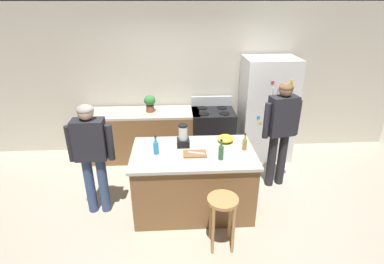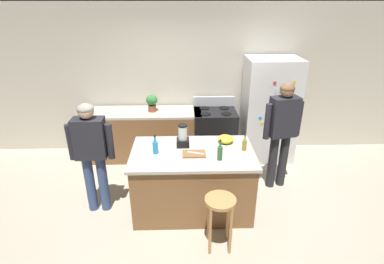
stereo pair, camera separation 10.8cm
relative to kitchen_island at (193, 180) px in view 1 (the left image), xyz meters
The scene contains 17 objects.
ground_plane 0.45m from the kitchen_island, ahead, with size 14.00×14.00×0.00m, color #B2A893.
back_wall 2.15m from the kitchen_island, 90.00° to the left, with size 8.00×0.10×2.70m, color beige.
kitchen_island is the anchor object (origin of this frame).
back_counter_run 1.74m from the kitchen_island, 117.30° to the left, with size 2.00×0.64×0.90m.
refrigerator 2.11m from the kitchen_island, 46.78° to the left, with size 0.90×0.73×1.84m.
stove_range 1.59m from the kitchen_island, 73.57° to the left, with size 0.76×0.65×1.08m.
person_by_island_left 1.42m from the kitchen_island, behind, with size 0.59×0.23×1.58m.
person_by_sink_right 1.55m from the kitchen_island, 21.51° to the left, with size 0.60×0.30×1.67m.
bar_stool 0.81m from the kitchen_island, 68.68° to the right, with size 0.36×0.36×0.69m.
potted_plant 1.80m from the kitchen_island, 113.38° to the left, with size 0.20×0.20×0.30m.
blender_appliance 0.62m from the kitchen_island, 125.65° to the left, with size 0.17×0.17×0.31m.
bottle_vinegar 0.87m from the kitchen_island, ahead, with size 0.06×0.06×0.24m.
bottle_olive_oil 0.68m from the kitchen_island, 33.35° to the right, with size 0.07×0.07×0.28m.
bottle_soda 0.73m from the kitchen_island, behind, with size 0.07×0.07×0.26m.
mixing_bowl 0.74m from the kitchen_island, 29.65° to the left, with size 0.22×0.22×0.10m, color yellow.
cutting_board 0.47m from the kitchen_island, 79.16° to the right, with size 0.30×0.20×0.02m, color brown.
chef_knife 0.48m from the kitchen_island, 66.00° to the right, with size 0.22×0.03×0.01m, color #B7BABF.
Camera 1 is at (-0.22, -3.51, 2.78)m, focal length 28.22 mm.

